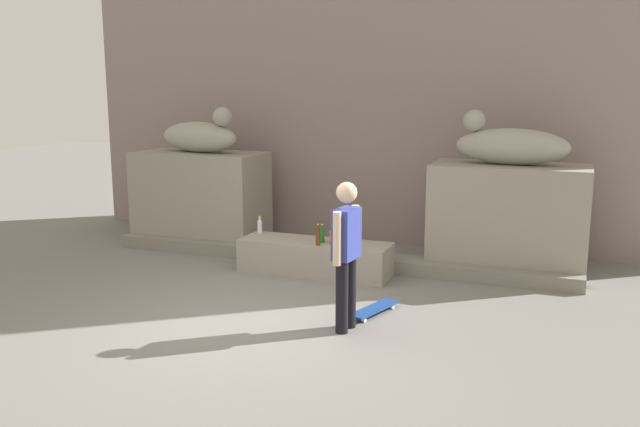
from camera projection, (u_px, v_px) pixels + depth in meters
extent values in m
plane|color=slate|center=(246.00, 322.00, 7.61)|extent=(40.00, 40.00, 0.00)
cube|color=gray|center=(368.00, 65.00, 11.34)|extent=(10.61, 0.60, 6.09)
cube|color=gray|center=(201.00, 198.00, 11.41)|extent=(2.20, 1.12, 1.58)
cube|color=gray|center=(508.00, 218.00, 9.59)|extent=(2.20, 1.12, 1.58)
ellipsoid|color=#A0A092|center=(199.00, 137.00, 11.21)|extent=(1.68, 0.90, 0.52)
sphere|color=#A0A092|center=(223.00, 117.00, 10.84)|extent=(0.32, 0.32, 0.32)
ellipsoid|color=#A0A092|center=(512.00, 147.00, 9.40)|extent=(1.64, 0.68, 0.52)
sphere|color=#A0A092|center=(474.00, 121.00, 9.56)|extent=(0.32, 0.32, 0.32)
cube|color=gray|center=(315.00, 257.00, 9.55)|extent=(2.21, 0.68, 0.48)
cylinder|color=black|center=(350.00, 292.00, 7.38)|extent=(0.14, 0.14, 0.82)
cylinder|color=black|center=(342.00, 297.00, 7.21)|extent=(0.14, 0.14, 0.82)
cube|color=#333F99|center=(346.00, 234.00, 7.16)|extent=(0.24, 0.38, 0.56)
sphere|color=beige|center=(347.00, 193.00, 7.08)|extent=(0.23, 0.23, 0.23)
cylinder|color=beige|center=(355.00, 231.00, 7.36)|extent=(0.09, 0.09, 0.58)
cylinder|color=beige|center=(337.00, 239.00, 6.97)|extent=(0.09, 0.09, 0.58)
cube|color=navy|center=(374.00, 309.00, 7.86)|extent=(0.43, 0.82, 0.02)
cylinder|color=white|center=(364.00, 320.00, 7.60)|extent=(0.05, 0.06, 0.06)
cylinder|color=white|center=(354.00, 317.00, 7.68)|extent=(0.05, 0.06, 0.06)
cylinder|color=white|center=(392.00, 307.00, 8.06)|extent=(0.05, 0.06, 0.06)
cylinder|color=white|center=(383.00, 304.00, 8.14)|extent=(0.05, 0.06, 0.06)
cylinder|color=#593314|center=(318.00, 237.00, 9.24)|extent=(0.07, 0.07, 0.23)
cylinder|color=#593314|center=(318.00, 227.00, 9.21)|extent=(0.03, 0.03, 0.06)
cylinder|color=yellow|center=(318.00, 225.00, 9.20)|extent=(0.04, 0.04, 0.01)
cylinder|color=#1E722D|center=(322.00, 236.00, 9.41)|extent=(0.07, 0.07, 0.20)
cylinder|color=#1E722D|center=(322.00, 227.00, 9.38)|extent=(0.03, 0.03, 0.06)
cylinder|color=yellow|center=(322.00, 225.00, 9.38)|extent=(0.04, 0.04, 0.01)
cylinder|color=orange|center=(331.00, 237.00, 9.35)|extent=(0.06, 0.06, 0.19)
cylinder|color=orange|center=(332.00, 229.00, 9.32)|extent=(0.03, 0.03, 0.06)
cylinder|color=yellow|center=(332.00, 226.00, 9.32)|extent=(0.03, 0.03, 0.01)
cylinder|color=silver|center=(260.00, 227.00, 10.03)|extent=(0.08, 0.08, 0.19)
cylinder|color=silver|center=(260.00, 219.00, 10.00)|extent=(0.03, 0.03, 0.06)
cylinder|color=yellow|center=(260.00, 216.00, 10.00)|extent=(0.04, 0.04, 0.01)
cube|color=gray|center=(329.00, 258.00, 10.10)|extent=(7.35, 0.50, 0.20)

